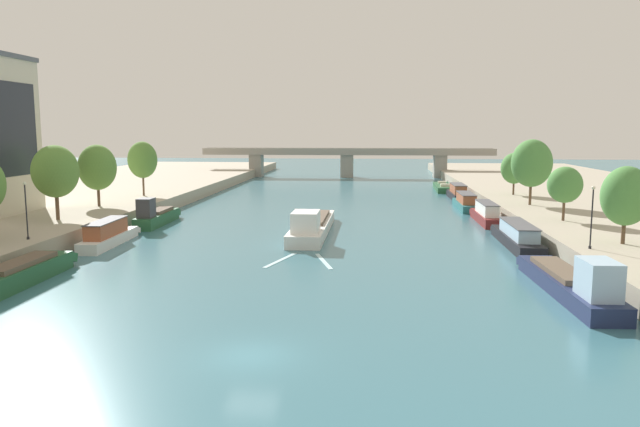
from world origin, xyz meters
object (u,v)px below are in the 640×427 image
tree_left_second (55,172)px  barge_midriver (312,225)px  tree_left_by_lamp (97,167)px  bridge_far (347,158)px  moored_boat_right_upstream (458,193)px  moored_boat_right_end (517,236)px  tree_left_distant (142,160)px  tree_right_by_lamp (565,185)px  moored_boat_right_midway (465,202)px  lamppost_right_bank (592,215)px  moored_boat_right_gap_after (486,214)px  moored_boat_right_second (571,282)px  moored_boat_left_far (109,234)px  moored_boat_left_second (8,276)px  moored_boat_left_lone (156,216)px  lamppost_left_bank (26,208)px  tree_right_midway (626,196)px  tree_right_distant (514,168)px  tree_right_nearest (532,163)px  moored_boat_right_lone (443,187)px

tree_left_second → barge_midriver: bearing=8.2°
tree_left_by_lamp → bridge_far: (26.56, 69.38, -2.09)m
moored_boat_right_upstream → moored_boat_right_end: bearing=-89.8°
tree_left_distant → tree_right_by_lamp: tree_left_distant is taller
moored_boat_right_midway → tree_left_second: bearing=-150.1°
lamppost_right_bank → tree_left_by_lamp: bearing=155.8°
moored_boat_right_gap_after → lamppost_right_bank: lamppost_right_bank is taller
moored_boat_right_second → tree_left_second: bearing=157.3°
moored_boat_left_far → barge_midriver: bearing=22.2°
bridge_far → tree_left_by_lamp: bearing=-110.9°
bridge_far → tree_left_distant: bearing=-113.9°
tree_left_distant → moored_boat_right_end: bearing=-28.1°
moored_boat_left_second → moored_boat_left_lone: 28.41m
tree_right_by_lamp → lamppost_left_bank: bearing=-162.9°
moored_boat_right_midway → tree_right_midway: bearing=-78.2°
tree_left_distant → lamppost_right_bank: size_ratio=1.54×
moored_boat_left_second → tree_left_distant: tree_left_distant is taller
tree_right_by_lamp → tree_right_distant: 24.47m
moored_boat_left_lone → tree_right_nearest: tree_right_nearest is taller
moored_boat_right_second → moored_boat_right_midway: 43.98m
moored_boat_right_gap_after → lamppost_right_bank: (3.37, -24.20, 3.36)m
moored_boat_left_far → tree_left_second: 9.73m
moored_boat_right_lone → tree_right_by_lamp: bearing=-82.6°
lamppost_left_bank → tree_left_second: bearing=106.5°
moored_boat_right_lone → tree_left_second: bearing=-130.5°
moored_boat_right_lone → lamppost_left_bank: bearing=-123.2°
moored_boat_right_midway → tree_right_distant: tree_right_distant is taller
tree_left_distant → tree_left_second: bearing=-90.7°
moored_boat_left_lone → moored_boat_right_lone: bearing=49.5°
tree_right_nearest → bridge_far: tree_right_nearest is taller
moored_boat_left_second → tree_left_second: (-7.07, 20.05, 5.63)m
moored_boat_right_midway → tree_right_by_lamp: tree_right_by_lamp is taller
moored_boat_right_second → moored_boat_right_gap_after: size_ratio=1.35×
moored_boat_left_lone → moored_boat_right_midway: 40.86m
barge_midriver → moored_boat_right_second: size_ratio=1.28×
moored_boat_left_second → tree_left_second: size_ratio=1.90×
tree_right_nearest → tree_left_distant: bearing=173.0°
moored_boat_left_second → moored_boat_right_gap_after: bearing=41.4°
tree_left_second → tree_right_distant: bearing=28.8°
moored_boat_right_midway → tree_right_midway: tree_right_midway is taller
tree_right_nearest → lamppost_left_bank: 54.67m
moored_boat_right_gap_after → moored_boat_left_lone: bearing=-172.7°
moored_boat_right_end → moored_boat_right_lone: bearing=90.8°
moored_boat_right_upstream → tree_left_by_lamp: (-45.55, -26.49, 5.33)m
barge_midriver → tree_left_by_lamp: 27.62m
moored_boat_right_end → lamppost_right_bank: (3.16, -9.75, 3.43)m
moored_boat_left_lone → moored_boat_right_second: 46.01m
tree_left_distant → moored_boat_left_far: bearing=-75.8°
moored_boat_left_lone → moored_boat_right_lone: 57.12m
moored_boat_left_lone → moored_boat_right_upstream: (37.70, 29.05, -0.01)m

